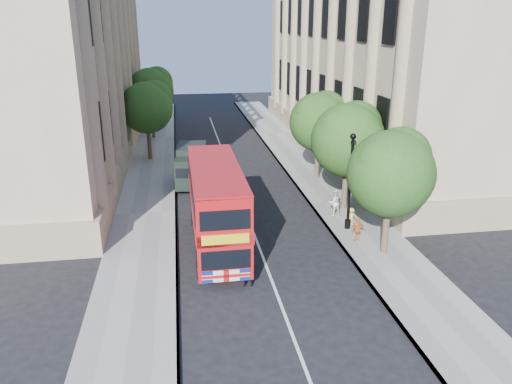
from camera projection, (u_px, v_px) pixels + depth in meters
name	position (u px, v px, depth m)	size (l,w,h in m)	color
ground	(277.00, 296.00, 20.35)	(120.00, 120.00, 0.00)	black
pavement_right	(338.00, 203.00, 30.51)	(3.50, 80.00, 0.12)	gray
pavement_left	(146.00, 214.00, 28.82)	(3.50, 80.00, 0.12)	gray
building_right	(384.00, 41.00, 41.86)	(12.00, 38.00, 18.00)	tan
building_left	(39.00, 43.00, 37.79)	(12.00, 38.00, 18.00)	tan
tree_right_near	(392.00, 169.00, 22.66)	(4.00, 4.00, 6.08)	#473828
tree_right_mid	(349.00, 136.00, 28.19)	(4.20, 4.20, 6.37)	#473828
tree_right_far	(319.00, 119.00, 33.84)	(4.00, 4.00, 6.15)	#473828
tree_left_far	(147.00, 105.00, 38.60)	(4.00, 4.00, 6.30)	#473828
tree_left_back	(151.00, 88.00, 45.98)	(4.20, 4.20, 6.65)	#473828
lamp_post	(350.00, 186.00, 25.87)	(0.32, 0.32, 5.16)	black
double_decker_bus	(216.00, 204.00, 24.06)	(2.39, 8.76, 4.03)	#AB0B0D
box_van	(192.00, 167.00, 33.63)	(2.30, 4.72, 2.61)	black
police_constable	(248.00, 268.00, 20.85)	(0.60, 0.40, 1.65)	black
woman_pedestrian	(334.00, 202.00, 28.10)	(0.78, 0.60, 1.60)	silver
child_a	(358.00, 229.00, 24.93)	(0.73, 0.30, 1.24)	orange
child_b	(351.00, 216.00, 26.98)	(0.62, 0.36, 0.96)	#E3D44D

